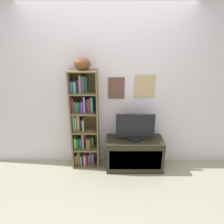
% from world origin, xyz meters
% --- Properties ---
extents(ground, '(5.20, 5.20, 0.04)m').
position_xyz_m(ground, '(0.00, 0.00, -0.02)').
color(ground, '#A1A189').
extents(back_wall, '(4.80, 0.08, 2.56)m').
position_xyz_m(back_wall, '(0.00, 1.13, 1.28)').
color(back_wall, silver).
rests_on(back_wall, ground).
extents(bookshelf, '(0.42, 0.28, 1.58)m').
position_xyz_m(bookshelf, '(-0.38, 0.99, 0.75)').
color(bookshelf, brown).
rests_on(bookshelf, ground).
extents(football, '(0.25, 0.18, 0.18)m').
position_xyz_m(football, '(-0.35, 0.96, 1.67)').
color(football, brown).
rests_on(football, bookshelf).
extents(tv_stand, '(0.89, 0.41, 0.51)m').
position_xyz_m(tv_stand, '(0.43, 0.89, 0.25)').
color(tv_stand, '#282718').
rests_on(tv_stand, ground).
extents(television, '(0.60, 0.22, 0.42)m').
position_xyz_m(television, '(0.43, 0.89, 0.71)').
color(television, black).
rests_on(television, tv_stand).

